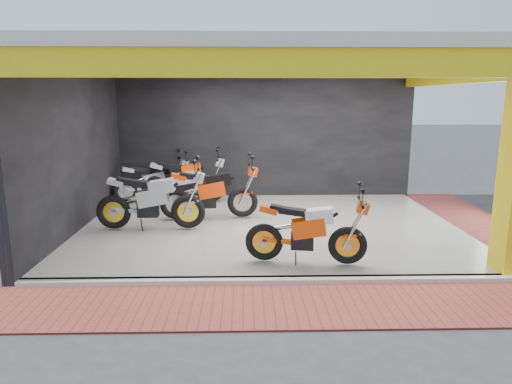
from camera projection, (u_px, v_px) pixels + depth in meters
ground at (275, 261)px, 8.04m from camera, size 80.00×80.00×0.00m
showroom_floor at (269, 226)px, 9.99m from camera, size 8.00×6.00×0.10m
showroom_ceiling at (271, 58)px, 9.26m from camera, size 8.40×6.40×0.20m
back_wall at (264, 137)px, 12.68m from camera, size 8.20×0.20×3.50m
left_wall at (75, 150)px, 9.55m from camera, size 0.20×6.20×3.50m
header_beam_front at (282, 63)px, 6.39m from camera, size 8.40×0.30×0.40m
header_beam_right at (464, 74)px, 9.42m from camera, size 0.30×6.40×0.40m
floor_kerb at (280, 281)px, 7.04m from camera, size 8.00×0.20×0.10m
paver_front at (284, 306)px, 6.28m from camera, size 9.00×1.40×0.03m
paver_right at (485, 227)px, 10.11m from camera, size 1.40×7.00×0.03m
moto_hero at (348, 227)px, 7.43m from camera, size 2.23×1.11×1.30m
moto_row_a at (188, 195)px, 9.46m from camera, size 2.39×0.88×1.46m
moto_row_b at (243, 188)px, 10.35m from camera, size 2.41×1.08×1.43m
moto_row_c at (211, 176)px, 11.91m from camera, size 2.30×0.86×1.40m
moto_row_d at (177, 175)px, 12.33m from camera, size 2.26×1.67×1.30m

